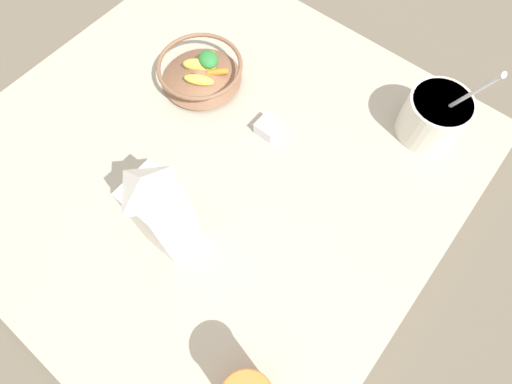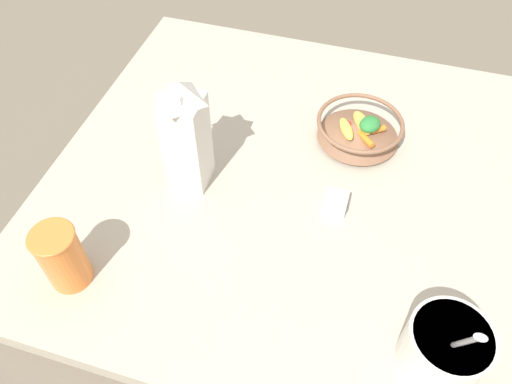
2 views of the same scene
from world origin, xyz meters
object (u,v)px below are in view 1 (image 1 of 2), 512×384
milk_carton (161,212)px  yogurt_tub (434,115)px  spice_jar (269,128)px  fruit_bowl (201,71)px

milk_carton → yogurt_tub: bearing=-25.9°
spice_jar → milk_carton: bearing=-178.0°
milk_carton → yogurt_tub: milk_carton is taller
fruit_bowl → spice_jar: (-0.01, -0.22, -0.02)m
yogurt_tub → spice_jar: size_ratio=4.74×
milk_carton → fruit_bowl: bearing=34.3°
fruit_bowl → yogurt_tub: size_ratio=0.86×
milk_carton → yogurt_tub: size_ratio=1.14×
fruit_bowl → milk_carton: bearing=-145.7°
fruit_bowl → milk_carton: 0.42m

